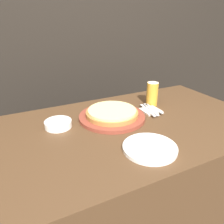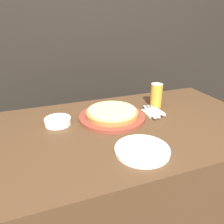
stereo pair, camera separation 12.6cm
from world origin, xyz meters
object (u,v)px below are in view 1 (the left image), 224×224
at_px(dinner_knife, 151,109).
at_px(fork, 148,110).
at_px(beer_glass, 152,93).
at_px(side_bowl, 58,124).
at_px(spoon, 154,109).
at_px(dinner_plate, 150,148).
at_px(pizza_on_board, 112,114).

bearing_deg(dinner_knife, fork, 180.00).
relative_size(beer_glass, side_bowl, 1.08).
bearing_deg(dinner_knife, spoon, 0.00).
relative_size(beer_glass, dinner_knife, 0.80).
bearing_deg(fork, dinner_plate, -123.53).
relative_size(dinner_plate, dinner_knife, 1.27).
height_order(dinner_plate, fork, dinner_plate).
bearing_deg(dinner_knife, beer_glass, 52.33).
distance_m(dinner_plate, side_bowl, 0.51).
xyz_separation_m(pizza_on_board, fork, (0.24, -0.02, -0.01)).
relative_size(pizza_on_board, fork, 1.99).
bearing_deg(pizza_on_board, fork, -5.19).
bearing_deg(pizza_on_board, dinner_plate, -88.96).
bearing_deg(fork, side_bowl, 174.32).
xyz_separation_m(beer_glass, spoon, (-0.04, -0.09, -0.07)).
bearing_deg(spoon, dinner_plate, -128.90).
relative_size(dinner_plate, fork, 1.27).
relative_size(beer_glass, fork, 0.80).
bearing_deg(dinner_knife, side_bowl, 174.57).
height_order(beer_glass, side_bowl, beer_glass).
distance_m(pizza_on_board, dinner_knife, 0.26).
height_order(beer_glass, dinner_knife, beer_glass).
height_order(dinner_plate, spoon, dinner_plate).
bearing_deg(side_bowl, spoon, -5.20).
bearing_deg(spoon, dinner_knife, 180.00).
height_order(dinner_knife, spoon, same).
height_order(pizza_on_board, fork, pizza_on_board).
distance_m(pizza_on_board, fork, 0.24).
relative_size(dinner_plate, spoon, 1.49).
bearing_deg(pizza_on_board, beer_glass, 11.49).
relative_size(pizza_on_board, spoon, 2.34).
relative_size(fork, dinner_knife, 1.00).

